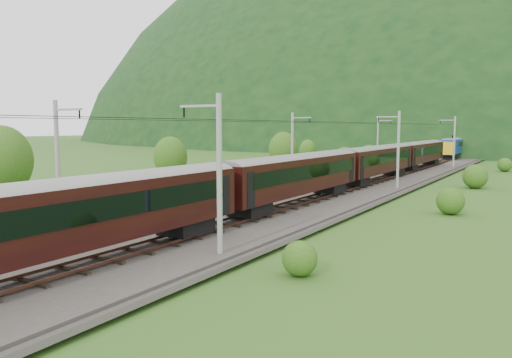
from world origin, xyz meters
The scene contains 15 objects.
ground centered at (0.00, 0.00, 0.00)m, with size 600.00×600.00×0.00m, color #38591B.
railbed centered at (0.00, 10.00, 0.15)m, with size 14.00×220.00×0.30m, color #38332D.
track_left centered at (-2.40, 10.00, 0.37)m, with size 2.40×220.00×0.27m.
track_right centered at (2.40, 10.00, 0.37)m, with size 2.40×220.00×0.27m.
catenary_left centered at (-6.12, 32.00, 4.50)m, with size 2.54×192.28×8.00m.
catenary_right centered at (6.12, 32.00, 4.50)m, with size 2.54×192.28×8.00m.
overhead_wires centered at (0.00, 10.00, 7.10)m, with size 4.83×198.00×0.03m.
mountain_main centered at (0.00, 260.00, 0.00)m, with size 504.00×360.00×244.00m, color black.
mountain_ridge centered at (-120.00, 300.00, 0.00)m, with size 336.00×280.00×132.00m, color black.
train centered at (2.40, 26.37, 3.30)m, with size 2.75×132.14×4.77m.
hazard_post_near centered at (-0.14, 34.92, 0.97)m, with size 0.14×0.14×1.34m, color red.
hazard_post_far centered at (0.07, 58.88, 0.97)m, with size 0.14×0.14×1.33m, color red.
signal centered at (-3.35, 57.88, 1.62)m, with size 0.25×0.25×2.24m.
vegetation_left centered at (-14.25, 12.90, 2.52)m, with size 12.32×149.20×6.85m.
vegetation_right centered at (12.07, -0.62, 1.23)m, with size 6.36×102.35×2.96m.
Camera 1 is at (20.57, -20.08, 6.66)m, focal length 35.00 mm.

